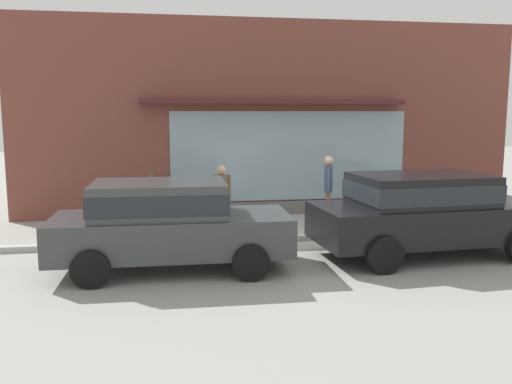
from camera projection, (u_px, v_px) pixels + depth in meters
ground_plane at (300, 238)px, 12.21m from camera, size 60.00×60.00×0.00m
curb_strip at (302, 237)px, 12.00m from camera, size 14.00×0.24×0.12m
storefront at (273, 120)px, 14.94m from camera, size 14.00×0.81×5.32m
fire_hydrant at (352, 214)px, 13.04m from camera, size 0.38×0.35×0.80m
pedestrian_with_handbag at (328, 185)px, 13.47m from camera, size 0.30×0.61×1.74m
pedestrian_passerby at (221, 195)px, 12.52m from camera, size 0.44×0.25×1.61m
parked_car_dark_gray at (167, 221)px, 9.61m from camera, size 4.23×1.99×1.60m
parked_car_black at (426, 210)px, 10.56m from camera, size 4.65×2.26×1.63m
potted_plant_window_center at (419, 195)px, 15.36m from camera, size 0.40×0.40×1.03m
potted_plant_window_right at (369, 199)px, 15.03m from camera, size 0.41×0.41×0.87m
potted_plant_doorstep at (115, 213)px, 13.83m from camera, size 0.37×0.37×0.50m
potted_plant_corner_tall at (198, 207)px, 14.00m from camera, size 0.40×0.40×0.80m
potted_plant_window_left at (152, 198)px, 13.98m from camera, size 0.52×0.52×1.31m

